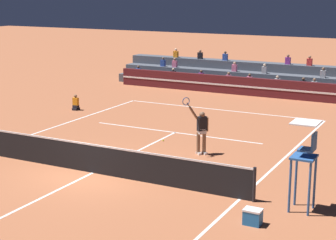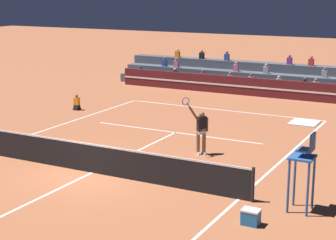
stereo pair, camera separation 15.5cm
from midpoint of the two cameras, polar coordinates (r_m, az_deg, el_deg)
name	(u,v)px [view 2 (the right image)]	position (r m, az deg, el deg)	size (l,w,h in m)	color
ground_plane	(92,173)	(20.07, -7.48, -5.33)	(120.00, 120.00, 0.00)	#AD603D
court_lines	(92,173)	(20.07, -7.48, -5.32)	(11.10, 23.90, 0.01)	white
tennis_net	(92,158)	(19.91, -7.53, -3.84)	(12.00, 0.10, 1.10)	black
sponsor_banner_wall	(252,87)	(34.38, 8.65, 3.35)	(18.00, 0.26, 1.10)	#51191E
bleacher_stand	(266,79)	(36.72, 10.01, 4.09)	(19.90, 2.85, 2.28)	#4C515B
umpire_chair	(304,155)	(16.54, 13.92, -3.42)	(0.76, 0.84, 2.67)	#285699
ball_kid_courtside	(77,104)	(30.41, -9.11, 1.64)	(0.30, 0.36, 0.84)	black
tennis_player	(201,130)	(21.83, 3.57, -1.02)	(0.79, 1.01, 2.40)	brown
tennis_ball	(163,140)	(23.92, -0.29, -2.08)	(0.07, 0.07, 0.07)	#C6DB33
equipment_cooler	(251,217)	(15.80, 8.69, -9.71)	(0.50, 0.38, 0.45)	#1E66B2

